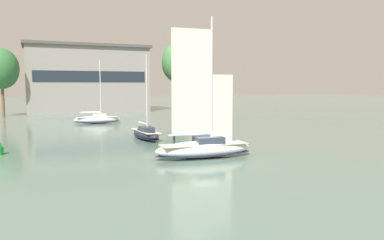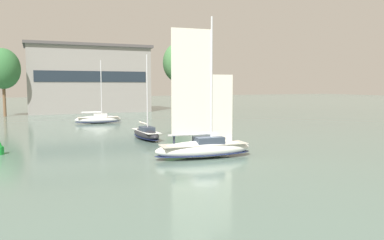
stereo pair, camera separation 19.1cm
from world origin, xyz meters
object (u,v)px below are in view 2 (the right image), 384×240
Objects in this scene: tree_shore_left at (3,69)px; sailboat_moored_near_marina at (193,113)px; tree_shore_center at (179,63)px; sailboat_moored_far_slip at (98,119)px; sailboat_moored_mid_channel at (146,133)px; sailboat_main at (204,147)px.

sailboat_moored_near_marina is (39.37, -16.87, -9.92)m from tree_shore_left.
sailboat_moored_near_marina is at bearing -103.46° from tree_shore_center.
tree_shore_center is 43.17m from sailboat_moored_far_slip.
sailboat_moored_mid_channel is 0.94× the size of sailboat_moored_far_slip.
sailboat_main is at bearing -70.65° from tree_shore_left.
sailboat_main is 1.24× the size of sailboat_moored_mid_channel.
tree_shore_center is at bearing 47.54° from sailboat_moored_far_slip.
sailboat_main is (21.54, -61.34, -9.66)m from tree_shore_left.
tree_shore_center is 1.64× the size of sailboat_moored_far_slip.
tree_shore_left is at bearing 109.35° from sailboat_main.
sailboat_moored_near_marina is at bearing 56.81° from sailboat_moored_mid_channel.
sailboat_moored_far_slip is at bearing 96.50° from sailboat_moored_mid_channel.
sailboat_main reaches higher than sailboat_moored_far_slip.
sailboat_moored_far_slip is (-4.40, 37.58, -0.29)m from sailboat_main.
tree_shore_left is at bearing -171.54° from tree_shore_center.
sailboat_moored_far_slip is at bearing -132.46° from tree_shore_center.
sailboat_moored_mid_channel is (-25.24, -53.52, -12.69)m from tree_shore_center.
sailboat_moored_mid_channel is at bearing -123.19° from sailboat_moored_near_marina.
sailboat_moored_near_marina reaches higher than sailboat_moored_mid_channel.
tree_shore_left is 1.12× the size of sailboat_main.
tree_shore_center reaches higher than tree_shore_left.
tree_shore_left reaches higher than sailboat_moored_mid_channel.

